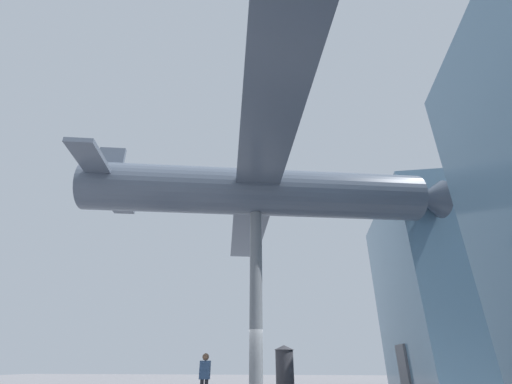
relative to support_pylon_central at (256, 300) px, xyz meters
name	(u,v)px	position (x,y,z in m)	size (l,w,h in m)	color
glass_pavilion_left	(495,289)	(-7.44, 12.05, 1.49)	(9.85, 10.94, 10.61)	#60849E
support_pylon_central	(256,300)	(0.00, 0.00, 0.00)	(0.48, 0.48, 7.04)	slate
suspended_airplane	(263,192)	(-0.06, 0.28, 4.54)	(19.40, 16.00, 2.89)	#4C5666
visitor_person	(205,374)	(-1.67, -2.27, -2.49)	(0.27, 0.40, 1.78)	#232328
info_kiosk	(285,370)	(-5.14, 0.65, -2.39)	(0.98, 0.98, 2.21)	#333338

